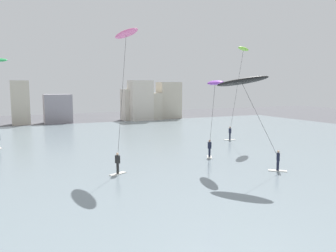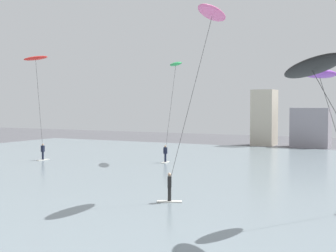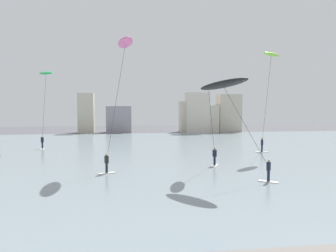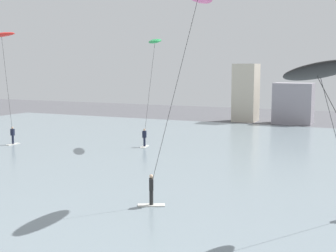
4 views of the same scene
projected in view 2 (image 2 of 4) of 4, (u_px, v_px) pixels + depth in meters
name	position (u px, v px, depth m)	size (l,w,h in m)	color
water_bay	(257.00, 180.00, 33.52)	(84.00, 52.00, 0.10)	gray
kitesurfer_pink	(209.00, 25.00, 26.51)	(3.06, 4.77, 11.09)	silver
kitesurfer_black	(318.00, 78.00, 18.03)	(5.61, 3.58, 7.54)	silver
kitesurfer_purple	(323.00, 88.00, 21.29)	(2.77, 5.07, 7.11)	silver
kitesurfer_red	(37.00, 73.00, 43.56)	(2.59, 2.90, 10.14)	silver
kitesurfer_green	(175.00, 72.00, 44.21)	(2.86, 4.08, 9.78)	silver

